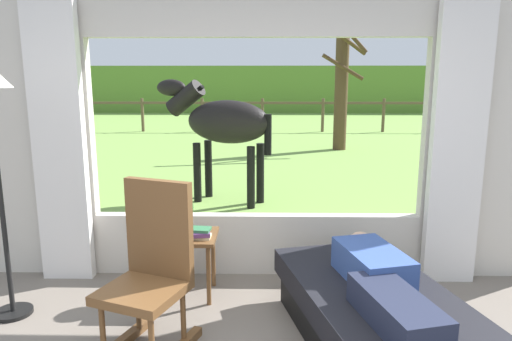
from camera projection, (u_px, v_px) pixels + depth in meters
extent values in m
cube|color=beige|center=(28.00, 135.00, 4.06)|extent=(1.15, 0.12, 2.55)
cube|color=beige|center=(490.00, 136.00, 3.99)|extent=(1.15, 0.12, 2.55)
cube|color=beige|center=(257.00, 243.00, 4.23)|extent=(2.90, 0.12, 0.55)
cube|color=beige|center=(257.00, 9.00, 3.82)|extent=(2.90, 0.12, 0.45)
cube|color=silver|center=(59.00, 145.00, 3.94)|extent=(0.44, 0.10, 2.40)
cube|color=silver|center=(457.00, 146.00, 3.88)|extent=(0.44, 0.10, 2.40)
cube|color=#759E47|center=(262.00, 133.00, 14.96)|extent=(36.00, 21.68, 0.02)
cube|color=#5B8332|center=(263.00, 89.00, 24.38)|extent=(36.00, 2.00, 2.40)
cube|color=black|center=(374.00, 332.00, 3.04)|extent=(1.18, 1.72, 0.24)
cube|color=black|center=(375.00, 302.00, 2.99)|extent=(1.28, 1.87, 0.18)
cube|color=#334C8C|center=(372.00, 265.00, 3.10)|extent=(0.48, 0.66, 0.22)
cube|color=#1E2338|center=(396.00, 310.00, 2.53)|extent=(0.44, 0.73, 0.18)
sphere|color=tan|center=(360.00, 245.00, 3.47)|extent=(0.20, 0.20, 0.20)
cube|color=brown|center=(143.00, 292.00, 2.91)|extent=(0.62, 0.62, 0.06)
cube|color=brown|center=(159.00, 230.00, 3.03)|extent=(0.47, 0.23, 0.68)
cylinder|color=brown|center=(103.00, 330.00, 2.85)|extent=(0.04, 0.04, 0.38)
cylinder|color=brown|center=(138.00, 304.00, 3.18)|extent=(0.04, 0.04, 0.38)
cylinder|color=brown|center=(183.00, 313.00, 3.04)|extent=(0.04, 0.04, 0.38)
cube|color=brown|center=(190.00, 237.00, 3.73)|extent=(0.44, 0.44, 0.03)
cylinder|color=brown|center=(165.00, 275.00, 3.61)|extent=(0.04, 0.04, 0.49)
cylinder|color=brown|center=(209.00, 276.00, 3.61)|extent=(0.04, 0.04, 0.49)
cylinder|color=brown|center=(174.00, 259.00, 3.95)|extent=(0.04, 0.04, 0.49)
cylinder|color=brown|center=(213.00, 259.00, 3.94)|extent=(0.04, 0.04, 0.49)
cylinder|color=#9E6042|center=(181.00, 225.00, 3.77)|extent=(0.14, 0.14, 0.12)
sphere|color=#2D6B2D|center=(180.00, 208.00, 3.74)|extent=(0.22, 0.22, 0.22)
cube|color=beige|center=(200.00, 236.00, 3.65)|extent=(0.17, 0.14, 0.02)
cube|color=#59336B|center=(200.00, 233.00, 3.65)|extent=(0.17, 0.17, 0.03)
cube|color=#337247|center=(200.00, 229.00, 3.65)|extent=(0.17, 0.14, 0.02)
cylinder|color=black|center=(13.00, 312.00, 3.50)|extent=(0.28, 0.28, 0.03)
cylinder|color=black|center=(2.00, 207.00, 3.34)|extent=(0.04, 0.04, 1.70)
ellipsoid|color=black|center=(228.00, 122.00, 6.39)|extent=(1.36, 1.00, 0.60)
cylinder|color=black|center=(186.00, 98.00, 6.60)|extent=(0.65, 0.47, 0.53)
ellipsoid|color=black|center=(171.00, 88.00, 6.67)|extent=(0.52, 0.37, 0.24)
cube|color=black|center=(190.00, 96.00, 6.56)|extent=(0.43, 0.24, 0.32)
cylinder|color=black|center=(268.00, 135.00, 6.18)|extent=(0.13, 0.13, 0.55)
cylinder|color=black|center=(197.00, 173.00, 6.56)|extent=(0.11, 0.11, 0.85)
cylinder|color=black|center=(208.00, 169.00, 6.84)|extent=(0.11, 0.11, 0.85)
cylinder|color=black|center=(251.00, 178.00, 6.22)|extent=(0.11, 0.11, 0.85)
cylinder|color=black|center=(260.00, 173.00, 6.51)|extent=(0.11, 0.11, 0.85)
cylinder|color=#4C3823|center=(341.00, 86.00, 11.21)|extent=(0.32, 0.32, 3.14)
cylinder|color=#47331E|center=(344.00, 27.00, 10.43)|extent=(1.12, 0.24, 1.20)
cylinder|color=#47331E|center=(353.00, 45.00, 10.77)|extent=(0.76, 0.58, 0.47)
cylinder|color=#47331E|center=(343.00, 67.00, 10.76)|extent=(1.00, 0.20, 0.63)
cylinder|color=brown|center=(24.00, 115.00, 15.41)|extent=(0.10, 0.10, 1.10)
cylinder|color=brown|center=(83.00, 115.00, 15.38)|extent=(0.10, 0.10, 1.10)
cylinder|color=brown|center=(143.00, 115.00, 15.34)|extent=(0.10, 0.10, 1.10)
cylinder|color=brown|center=(202.00, 115.00, 15.31)|extent=(0.10, 0.10, 1.10)
cylinder|color=brown|center=(262.00, 115.00, 15.27)|extent=(0.10, 0.10, 1.10)
cylinder|color=brown|center=(323.00, 115.00, 15.23)|extent=(0.10, 0.10, 1.10)
cylinder|color=brown|center=(383.00, 115.00, 15.20)|extent=(0.10, 0.10, 1.10)
cylinder|color=brown|center=(444.00, 115.00, 15.16)|extent=(0.10, 0.10, 1.10)
cylinder|color=brown|center=(506.00, 115.00, 15.13)|extent=(0.10, 0.10, 1.10)
cube|color=brown|center=(262.00, 103.00, 15.19)|extent=(16.00, 0.06, 0.08)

